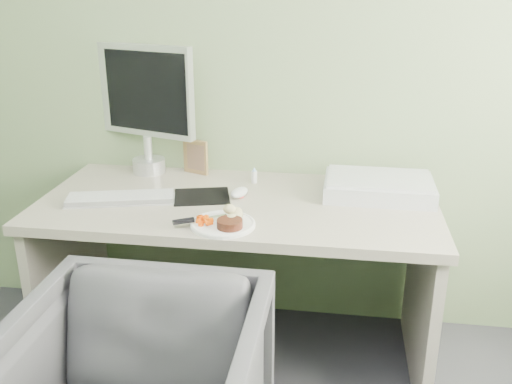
# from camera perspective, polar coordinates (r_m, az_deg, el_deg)

# --- Properties ---
(wall_back) EXTENTS (3.50, 0.00, 3.50)m
(wall_back) POSITION_cam_1_polar(r_m,az_deg,el_deg) (2.52, -0.49, 15.54)
(wall_back) COLOR gray
(wall_back) RESTS_ON floor
(desk) EXTENTS (1.60, 0.75, 0.73)m
(desk) POSITION_cam_1_polar(r_m,az_deg,el_deg) (2.38, -1.83, -4.95)
(desk) COLOR #ADA391
(desk) RESTS_ON floor
(plate) EXTENTS (0.24, 0.24, 0.01)m
(plate) POSITION_cam_1_polar(r_m,az_deg,el_deg) (2.07, -3.32, -3.26)
(plate) COLOR white
(plate) RESTS_ON desk
(steak) EXTENTS (0.11, 0.11, 0.03)m
(steak) POSITION_cam_1_polar(r_m,az_deg,el_deg) (2.02, -2.64, -3.18)
(steak) COLOR black
(steak) RESTS_ON plate
(potato_pile) EXTENTS (0.12, 0.10, 0.06)m
(potato_pile) POSITION_cam_1_polar(r_m,az_deg,el_deg) (2.09, -2.34, -1.94)
(potato_pile) COLOR tan
(potato_pile) RESTS_ON plate
(carrot_heap) EXTENTS (0.07, 0.06, 0.04)m
(carrot_heap) POSITION_cam_1_polar(r_m,az_deg,el_deg) (2.06, -5.17, -2.72)
(carrot_heap) COLOR #FF5605
(carrot_heap) RESTS_ON plate
(steak_knife) EXTENTS (0.19, 0.12, 0.01)m
(steak_knife) POSITION_cam_1_polar(r_m,az_deg,el_deg) (2.07, -6.40, -2.80)
(steak_knife) COLOR silver
(steak_knife) RESTS_ON plate
(mousepad) EXTENTS (0.27, 0.25, 0.00)m
(mousepad) POSITION_cam_1_polar(r_m,az_deg,el_deg) (2.35, -5.44, -0.43)
(mousepad) COLOR black
(mousepad) RESTS_ON desk
(keyboard) EXTENTS (0.44, 0.23, 0.02)m
(keyboard) POSITION_cam_1_polar(r_m,az_deg,el_deg) (2.36, -13.39, -0.55)
(keyboard) COLOR white
(keyboard) RESTS_ON desk
(computer_mouse) EXTENTS (0.09, 0.12, 0.04)m
(computer_mouse) POSITION_cam_1_polar(r_m,az_deg,el_deg) (2.34, -1.68, -0.06)
(computer_mouse) COLOR white
(computer_mouse) RESTS_ON desk
(photo_frame) EXTENTS (0.12, 0.06, 0.16)m
(photo_frame) POSITION_cam_1_polar(r_m,az_deg,el_deg) (2.62, -6.06, 3.53)
(photo_frame) COLOR #996C47
(photo_frame) RESTS_ON desk
(eyedrop_bottle) EXTENTS (0.02, 0.02, 0.07)m
(eyedrop_bottle) POSITION_cam_1_polar(r_m,az_deg,el_deg) (2.49, -0.18, 1.65)
(eyedrop_bottle) COLOR white
(eyedrop_bottle) RESTS_ON desk
(scanner) EXTENTS (0.45, 0.30, 0.07)m
(scanner) POSITION_cam_1_polar(r_m,az_deg,el_deg) (2.40, 12.15, 0.43)
(scanner) COLOR silver
(scanner) RESTS_ON desk
(monitor) EXTENTS (0.47, 0.20, 0.58)m
(monitor) POSITION_cam_1_polar(r_m,az_deg,el_deg) (2.62, -10.92, 8.84)
(monitor) COLOR silver
(monitor) RESTS_ON desk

